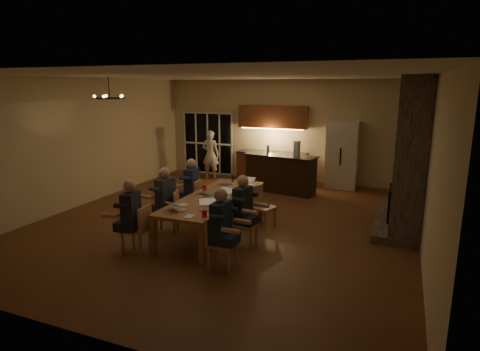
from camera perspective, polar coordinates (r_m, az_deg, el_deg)
name	(u,v)px	position (r m, az deg, el deg)	size (l,w,h in m)	color
floor	(227,222)	(9.10, -1.90, -6.61)	(9.00, 9.00, 0.00)	brown
back_wall	(284,131)	(12.93, 6.31, 6.36)	(8.00, 0.04, 3.20)	tan
left_wall	(82,142)	(10.97, -21.56, 4.43)	(0.04, 9.00, 3.20)	tan
right_wall	(430,166)	(7.98, 25.41, 1.29)	(0.04, 9.00, 3.20)	tan
ceiling	(226,75)	(8.60, -2.06, 14.10)	(8.00, 9.00, 0.04)	white
french_doors	(208,143)	(13.93, -4.57, 4.57)	(1.86, 0.08, 2.10)	black
fireplace	(410,154)	(9.15, 23.07, 2.82)	(0.58, 2.50, 3.20)	#726459
kitchenette	(272,144)	(12.76, 4.57, 4.50)	(2.24, 0.68, 2.40)	brown
refrigerator	(342,155)	(12.26, 14.33, 2.87)	(0.90, 0.68, 2.00)	beige
dining_table	(214,213)	(8.49, -3.65, -5.39)	(1.10, 3.16, 0.75)	#A06E40
bar_island	(280,173)	(11.56, 5.77, 0.30)	(2.08, 0.68, 1.08)	black
chair_left_near	(136,229)	(7.62, -14.60, -7.38)	(0.44, 0.44, 0.89)	tan
chair_left_mid	(167,212)	(8.48, -10.33, -5.12)	(0.44, 0.44, 0.89)	tan
chair_left_far	(189,199)	(9.34, -7.20, -3.34)	(0.44, 0.44, 0.89)	tan
chair_right_near	(223,243)	(6.77, -2.46, -9.56)	(0.44, 0.44, 0.89)	tan
chair_right_mid	(245,224)	(7.62, 0.66, -6.95)	(0.44, 0.44, 0.89)	tan
chair_right_far	(263,207)	(8.69, 3.35, -4.49)	(0.44, 0.44, 0.89)	tan
person_left_near	(132,217)	(7.52, -15.17, -5.71)	(0.60, 0.60, 1.38)	#24262E
person_right_near	(221,229)	(6.69, -2.71, -7.59)	(0.60, 0.60, 1.38)	#1F314D
person_left_mid	(166,200)	(8.44, -10.53, -3.47)	(0.60, 0.60, 1.38)	#393F44
person_right_mid	(243,211)	(7.61, 0.38, -5.03)	(0.60, 0.60, 1.38)	#24262E
person_left_far	(192,188)	(9.34, -6.86, -1.78)	(0.60, 0.60, 1.38)	#1F314D
standing_person	(211,155)	(13.17, -4.20, 2.99)	(0.58, 0.38, 1.60)	silver
chandelier	(110,98)	(8.93, -18.04, 10.43)	(0.63, 0.63, 0.03)	black
laptop_a	(179,204)	(7.53, -8.70, -4.00)	(0.32, 0.28, 0.23)	silver
laptop_b	(208,204)	(7.46, -4.53, -4.05)	(0.32, 0.28, 0.23)	silver
laptop_c	(207,188)	(8.57, -4.74, -1.85)	(0.32, 0.28, 0.23)	silver
laptop_d	(224,192)	(8.25, -2.36, -2.38)	(0.32, 0.28, 0.23)	silver
laptop_e	(226,179)	(9.41, -1.94, -0.49)	(0.32, 0.28, 0.23)	silver
laptop_f	(247,181)	(9.22, 0.94, -0.77)	(0.32, 0.28, 0.23)	silver
mug_front	(200,199)	(8.05, -5.65, -3.29)	(0.09, 0.09, 0.10)	white
mug_mid	(229,188)	(8.81, -1.51, -1.83)	(0.07, 0.07, 0.10)	white
mug_back	(215,184)	(9.23, -3.56, -1.18)	(0.07, 0.07, 0.10)	white
redcup_near	(204,213)	(7.10, -5.08, -5.40)	(0.09, 0.09, 0.12)	red
redcup_mid	(204,188)	(8.84, -5.08, -1.75)	(0.09, 0.09, 0.12)	red
can_silver	(204,202)	(7.75, -5.16, -3.83)	(0.06, 0.06, 0.12)	#B2B2B7
can_cola	(233,179)	(9.63, -1.04, -0.51)	(0.06, 0.06, 0.12)	#3F0F0C
can_right	(240,191)	(8.52, -0.02, -2.25)	(0.07, 0.07, 0.12)	#B2B2B7
plate_near	(217,204)	(7.79, -3.32, -4.11)	(0.27, 0.27, 0.02)	white
plate_left	(182,205)	(7.81, -8.24, -4.19)	(0.23, 0.23, 0.02)	white
plate_far	(248,189)	(8.91, 1.17, -1.93)	(0.25, 0.25, 0.02)	white
notepad	(189,216)	(7.15, -7.23, -5.78)	(0.14, 0.20, 0.01)	white
bar_bottle	(268,149)	(11.68, 3.99, 3.75)	(0.08, 0.08, 0.24)	#99999E
bar_blender	(297,149)	(11.15, 8.11, 3.75)	(0.14, 0.14, 0.44)	silver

